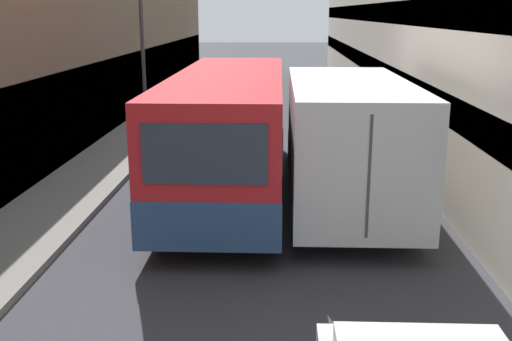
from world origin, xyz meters
name	(u,v)px	position (x,y,z in m)	size (l,w,h in m)	color
ground_plane	(260,173)	(0.00, 15.00, 0.00)	(150.00, 150.00, 0.00)	#38383D
sidewalk_left	(98,169)	(-4.58, 15.00, 0.07)	(2.09, 60.00, 0.14)	gray
building_left_shopfront	(12,60)	(-6.72, 15.00, 3.09)	(2.40, 60.00, 6.81)	brown
building_right_apartment	(466,3)	(5.27, 15.00, 4.58)	(2.40, 60.00, 9.20)	beige
bus	(230,130)	(-0.69, 13.19, 1.57)	(2.54, 9.90, 2.94)	red
box_truck	(343,133)	(2.02, 12.86, 1.58)	(2.50, 9.01, 2.92)	silver
panel_van	(230,94)	(-1.49, 22.88, 1.14)	(1.88, 4.37, 2.05)	navy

